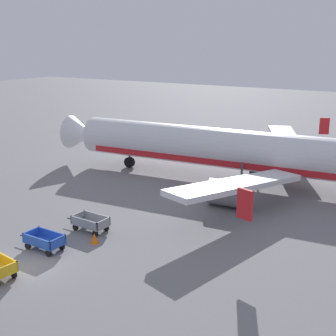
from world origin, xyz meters
TOP-DOWN VIEW (x-y plane):
  - ground_plane at (0.00, 0.00)m, footprint 220.00×220.00m
  - airplane at (3.30, 22.12)m, footprint 37.67×30.27m
  - baggage_cart_third_in_row at (-0.93, 2.08)m, footprint 3.56×1.45m
  - baggage_cart_fourth_in_row at (-0.44, 5.96)m, footprint 3.58×1.50m
  - traffic_cone_near_plane at (1.17, 4.48)m, footprint 0.54×0.54m

SIDE VIEW (x-z plane):
  - ground_plane at x=0.00m, z-range 0.00..0.00m
  - traffic_cone_near_plane at x=1.17m, z-range 0.00..0.71m
  - baggage_cart_third_in_row at x=-0.93m, z-range 0.07..1.14m
  - baggage_cart_fourth_in_row at x=-0.44m, z-range 0.07..1.14m
  - airplane at x=3.30m, z-range -2.62..8.72m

